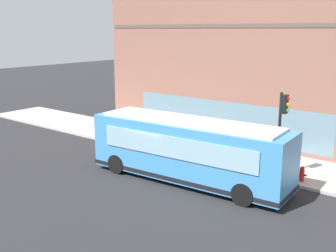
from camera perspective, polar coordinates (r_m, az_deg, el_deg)
name	(u,v)px	position (r m, az deg, el deg)	size (l,w,h in m)	color
ground	(155,174)	(21.00, -1.91, -6.72)	(120.00, 120.00, 0.00)	#262628
sidewalk_curb	(205,151)	(24.68, 5.24, -3.49)	(4.42, 40.00, 0.15)	#B2ADA3
building_corner	(261,36)	(29.81, 13.01, 12.21)	(9.71, 19.58, 13.55)	#8C5B4C
city_bus_nearside	(188,150)	(19.57, 2.86, -3.45)	(3.13, 10.17, 3.07)	#3F8CC6
traffic_light_near_corner	(282,119)	(20.09, 15.80, 0.96)	(0.32, 0.49, 4.19)	black
fire_hydrant	(302,174)	(20.50, 18.36, -6.41)	(0.35, 0.35, 0.74)	red
pedestrian_by_light_pole	(283,142)	(23.77, 15.92, -2.17)	(0.32, 0.32, 1.58)	black
pedestrian_near_building_entrance	(265,150)	(21.90, 13.51, -3.25)	(0.32, 0.32, 1.63)	#B23338
pedestrian_near_hydrant	(233,141)	(22.70, 9.18, -2.14)	(0.32, 0.32, 1.82)	#B23338
newspaper_vending_box	(150,130)	(27.53, -2.56, -0.52)	(0.44, 0.42, 0.90)	#263F99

